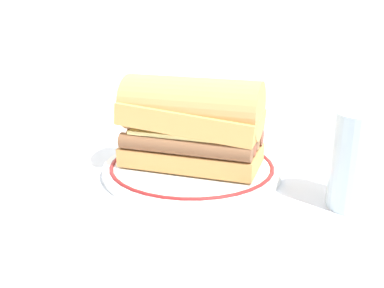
% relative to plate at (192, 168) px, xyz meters
% --- Properties ---
extents(ground_plane, '(1.50, 1.50, 0.00)m').
position_rel_plate_xyz_m(ground_plane, '(0.02, 0.00, -0.01)').
color(ground_plane, silver).
extents(plate, '(0.26, 0.26, 0.01)m').
position_rel_plate_xyz_m(plate, '(0.00, 0.00, 0.00)').
color(plate, white).
rests_on(plate, ground_plane).
extents(sausage_sandwich, '(0.22, 0.16, 0.12)m').
position_rel_plate_xyz_m(sausage_sandwich, '(0.00, -0.00, 0.07)').
color(sausage_sandwich, tan).
rests_on(sausage_sandwich, plate).
extents(drinking_glass, '(0.07, 0.07, 0.12)m').
position_rel_plate_xyz_m(drinking_glass, '(0.19, -0.12, 0.04)').
color(drinking_glass, silver).
rests_on(drinking_glass, ground_plane).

